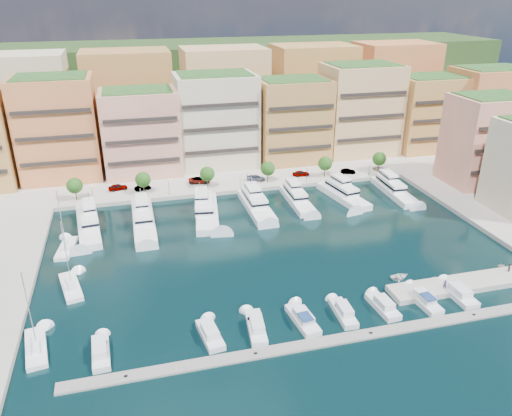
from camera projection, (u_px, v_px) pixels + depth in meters
The scene contains 58 objects.
ground at pixel (275, 248), 100.47m from camera, with size 400.00×400.00×0.00m, color black.
north_quay at pixel (218, 156), 155.28m from camera, with size 220.00×64.00×2.00m, color #9E998E.
hillside at pixel (195, 120), 197.71m from camera, with size 240.00×40.00×58.00m, color #213917.
south_pontoon at pixel (315, 344), 73.25m from camera, with size 72.00×2.20×0.35m, color gray.
finger_pier at pixel (474, 285), 88.00m from camera, with size 32.00×5.00×2.00m, color #9E998E.
apartment_1 at pixel (58, 128), 130.40m from camera, with size 20.00×16.50×26.80m.
apartment_2 at pixel (141, 132), 134.32m from camera, with size 20.00×15.50×22.80m.
apartment_3 at pixel (216, 120), 140.37m from camera, with size 22.00×16.50×25.80m.
apartment_4 at pixel (292, 120), 144.12m from camera, with size 20.00×15.50×23.80m.
apartment_5 at pixel (360, 109), 150.40m from camera, with size 22.00×16.50×26.80m.
apartment_6 at pixel (427, 113), 154.55m from camera, with size 20.00×15.50×22.80m.
apartment_7 at pixel (487, 108), 157.03m from camera, with size 22.00×16.50×24.80m.
apartment_east_a at pixel (485, 140), 127.57m from camera, with size 18.00×14.50×22.80m.
backblock_0 at pixel (25, 106), 146.61m from camera, with size 26.00×18.00×30.00m, color beige.
backblock_1 at pixel (129, 101), 153.59m from camera, with size 26.00×18.00×30.00m, color #B77E44.
backblock_2 at pixel (225, 96), 160.56m from camera, with size 26.00×18.00×30.00m, color tan.
backblock_3 at pixel (312, 91), 167.54m from camera, with size 26.00×18.00×30.00m, color #BA8344.
backblock_4 at pixel (393, 87), 174.51m from camera, with size 26.00×18.00×30.00m, color #D47E46.
tree_0 at pixel (75, 186), 118.86m from camera, with size 3.80×3.80×5.65m.
tree_1 at pixel (143, 180), 122.58m from camera, with size 3.80×3.80×5.65m.
tree_2 at pixel (207, 174), 126.30m from camera, with size 3.80×3.80×5.65m.
tree_3 at pixel (268, 169), 130.02m from camera, with size 3.80×3.80×5.65m.
tree_4 at pixel (325, 164), 133.74m from camera, with size 3.80×3.80×5.65m.
tree_5 at pixel (379, 159), 137.46m from camera, with size 3.80×3.80×5.65m.
lamppost_0 at pixel (92, 191), 118.13m from camera, with size 0.30×0.30×4.20m.
lamppost_1 at pixel (169, 184), 122.32m from camera, with size 0.30×0.30×4.20m.
lamppost_2 at pixel (240, 178), 126.50m from camera, with size 0.30×0.30×4.20m.
lamppost_3 at pixel (307, 172), 130.69m from camera, with size 0.30×0.30×4.20m.
lamppost_4 at pixel (370, 166), 134.87m from camera, with size 0.30×0.30×4.20m.
yacht_0 at pixel (88, 222), 108.46m from camera, with size 6.33×21.58×7.30m.
yacht_1 at pixel (143, 218), 110.62m from camera, with size 4.64×22.67×7.30m.
yacht_2 at pixel (206, 210), 114.69m from camera, with size 7.83×21.28×7.30m.
yacht_3 at pixel (256, 203), 118.09m from camera, with size 4.92×19.31×7.30m.
yacht_4 at pixel (297, 198), 121.22m from camera, with size 4.66×17.70×7.30m.
yacht_5 at pixel (342, 193), 123.87m from camera, with size 7.63×18.41×7.30m.
yacht_6 at pixel (393, 189), 126.61m from camera, with size 5.03×19.15×7.30m.
cruiser_0 at pixel (101, 353), 70.78m from camera, with size 2.78×7.63×2.55m.
cruiser_2 at pixel (210, 335), 74.44m from camera, with size 3.47×7.66×2.55m.
cruiser_3 at pixel (256, 327), 76.08m from camera, with size 3.34×8.56×2.55m.
cruiser_4 at pixel (303, 320), 77.81m from camera, with size 3.46×8.38×2.66m.
cruiser_5 at pixel (343, 313), 79.44m from camera, with size 2.68×7.66×2.55m.
cruiser_6 at pixel (383, 306), 81.06m from camera, with size 3.02×7.47×2.55m.
cruiser_7 at pixel (423, 300), 82.71m from camera, with size 3.11×8.39×2.66m.
cruiser_8 at pixel (458, 294), 84.32m from camera, with size 2.97×7.94×2.55m.
sailboat_1 at pixel (71, 287), 86.60m from camera, with size 4.86×10.03×13.20m.
sailboat_2 at pixel (66, 249), 99.32m from camera, with size 3.98×9.48×13.20m.
sailboat_0 at pixel (36, 349), 71.95m from camera, with size 4.26×9.62×13.20m.
tender_0 at pixel (400, 276), 89.78m from camera, with size 2.52×3.52×0.73m, color white.
tender_3 at pixel (501, 265), 93.25m from camera, with size 1.35×1.56×0.82m, color beige.
tender_1 at pixel (435, 278), 89.14m from camera, with size 1.42×1.64×0.87m, color beige.
car_0 at pixel (118, 187), 126.04m from camera, with size 1.90×4.73×1.61m, color gray.
car_1 at pixel (143, 188), 126.02m from camera, with size 1.42×4.08×1.34m, color gray.
car_2 at pixel (199, 180), 130.61m from camera, with size 2.62×5.69×1.58m, color gray.
car_3 at pixel (256, 178), 132.37m from camera, with size 1.99×4.90×1.42m, color gray.
car_4 at pixel (301, 173), 135.41m from camera, with size 1.83×4.56×1.55m, color gray.
car_5 at pixel (348, 171), 137.16m from camera, with size 1.45×4.15×1.37m, color gray.
person_0 at pixel (445, 284), 84.84m from camera, with size 0.60×0.40×1.65m, color #29274F.
person_1 at pixel (509, 268), 89.81m from camera, with size 0.81×0.63×1.67m, color #433028.
Camera 1 is at (-26.29, -84.69, 48.07)m, focal length 35.00 mm.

